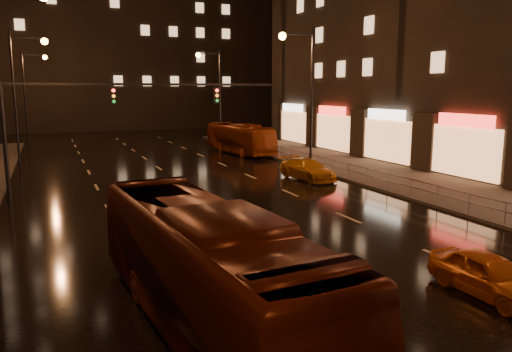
{
  "coord_description": "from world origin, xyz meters",
  "views": [
    {
      "loc": [
        -7.45,
        -8.88,
        5.81
      ],
      "look_at": [
        -0.13,
        8.7,
        2.5
      ],
      "focal_mm": 35.0,
      "sensor_mm": 36.0,
      "label": 1
    }
  ],
  "objects_px": {
    "taxi_near": "(488,275)",
    "taxi_far": "(308,169)",
    "bus_curb": "(240,139)",
    "bus_red": "(206,267)"
  },
  "relations": [
    {
      "from": "taxi_near",
      "to": "bus_red",
      "type": "bearing_deg",
      "value": 169.88
    },
    {
      "from": "bus_red",
      "to": "taxi_near",
      "type": "bearing_deg",
      "value": -14.64
    },
    {
      "from": "bus_red",
      "to": "bus_curb",
      "type": "xyz_separation_m",
      "value": [
        12.79,
        31.4,
        -0.16
      ]
    },
    {
      "from": "bus_curb",
      "to": "taxi_far",
      "type": "xyz_separation_m",
      "value": [
        -0.67,
        -14.27,
        -0.7
      ]
    },
    {
      "from": "taxi_far",
      "to": "bus_curb",
      "type": "bearing_deg",
      "value": 79.52
    },
    {
      "from": "taxi_near",
      "to": "bus_curb",
      "type": "bearing_deg",
      "value": 81.03
    },
    {
      "from": "bus_red",
      "to": "taxi_far",
      "type": "xyz_separation_m",
      "value": [
        12.11,
        17.13,
        -0.87
      ]
    },
    {
      "from": "taxi_near",
      "to": "taxi_far",
      "type": "distance_m",
      "value": 18.94
    },
    {
      "from": "bus_curb",
      "to": "taxi_near",
      "type": "distance_m",
      "value": 33.11
    },
    {
      "from": "taxi_near",
      "to": "taxi_far",
      "type": "xyz_separation_m",
      "value": [
        4.19,
        18.47,
        0.05
      ]
    }
  ]
}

